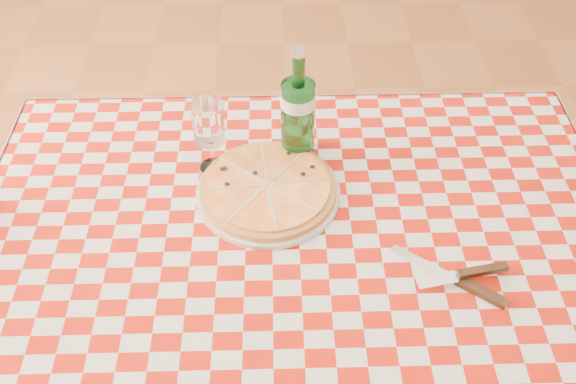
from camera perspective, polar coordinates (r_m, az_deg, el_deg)
name	(u,v)px	position (r m, az deg, el deg)	size (l,w,h in m)	color
dining_table	(298,266)	(1.33, 0.93, -6.61)	(1.20, 0.80, 0.75)	brown
tablecloth	(299,236)	(1.26, 0.98, -3.97)	(1.30, 0.90, 0.01)	#AB160A
pizza_plate	(268,188)	(1.32, -1.78, 0.36)	(0.30, 0.30, 0.04)	#C18440
water_bottle	(298,105)	(1.34, 0.89, 7.75)	(0.08, 0.08, 0.27)	#186024
wine_glass	(210,138)	(1.34, -6.91, 4.81)	(0.07, 0.07, 0.17)	white
cutlery	(457,277)	(1.22, 14.80, -7.29)	(0.25, 0.20, 0.03)	silver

